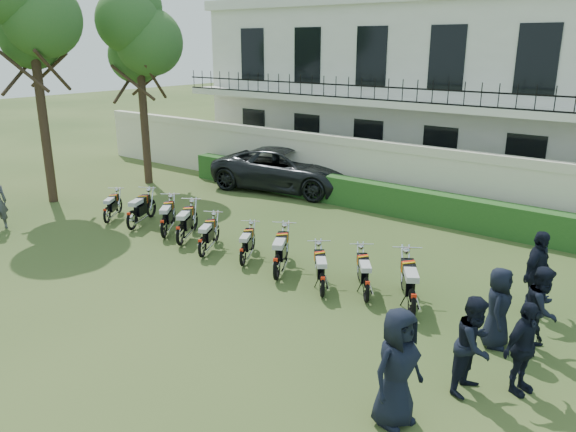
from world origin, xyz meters
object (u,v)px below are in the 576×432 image
(officer_1, at_px, (474,345))
(officer_0, at_px, (397,368))
(motorcycle_1, at_px, (131,215))
(motorcycle_7, at_px, (322,280))
(officer_4, at_px, (542,309))
(tree_west_mid, at_px, (30,9))
(motorcycle_0, at_px, (107,211))
(suv, at_px, (288,169))
(motorcycle_2, at_px, (164,223))
(motorcycle_3, at_px, (180,230))
(motorcycle_4, at_px, (202,242))
(tree_west_near, at_px, (138,35))
(motorcycle_5, at_px, (243,251))
(motorcycle_6, at_px, (277,261))
(motorcycle_8, at_px, (367,284))
(officer_5, at_px, (537,274))
(motorcycle_9, at_px, (412,297))
(officer_3, at_px, (498,308))
(officer_2, at_px, (523,348))

(officer_1, bearing_deg, officer_0, 162.80)
(motorcycle_1, distance_m, motorcycle_7, 7.39)
(officer_0, height_order, officer_4, officer_0)
(tree_west_mid, distance_m, motorcycle_0, 7.35)
(suv, bearing_deg, motorcycle_0, 154.30)
(motorcycle_2, xyz_separation_m, officer_1, (10.02, -1.90, 0.37))
(motorcycle_3, distance_m, motorcycle_4, 1.20)
(tree_west_near, distance_m, motorcycle_4, 10.68)
(motorcycle_5, height_order, motorcycle_6, motorcycle_6)
(tree_west_mid, height_order, motorcycle_6, tree_west_mid)
(motorcycle_8, bearing_deg, suv, 100.38)
(motorcycle_5, bearing_deg, officer_5, -14.02)
(motorcycle_6, xyz_separation_m, motorcycle_8, (2.36, 0.27, -0.05))
(motorcycle_1, relative_size, motorcycle_2, 1.15)
(suv, bearing_deg, officer_5, -126.77)
(motorcycle_0, bearing_deg, motorcycle_6, -36.68)
(motorcycle_6, relative_size, motorcycle_9, 0.99)
(motorcycle_4, xyz_separation_m, suv, (-2.72, 7.27, 0.37))
(motorcycle_9, height_order, suv, suv)
(tree_west_mid, bearing_deg, motorcycle_8, -1.26)
(motorcycle_5, height_order, motorcycle_9, motorcycle_9)
(motorcycle_7, height_order, officer_3, officer_3)
(tree_west_mid, relative_size, officer_4, 5.22)
(motorcycle_3, xyz_separation_m, officer_1, (9.14, -1.76, 0.36))
(motorcycle_0, xyz_separation_m, officer_3, (12.41, 0.02, 0.38))
(motorcycle_1, relative_size, officer_0, 0.96)
(motorcycle_9, xyz_separation_m, officer_1, (1.90, -1.68, 0.33))
(motorcycle_2, bearing_deg, motorcycle_9, -39.43)
(motorcycle_7, xyz_separation_m, suv, (-6.70, 7.35, 0.37))
(motorcycle_6, height_order, officer_3, officer_3)
(tree_west_mid, height_order, officer_5, tree_west_mid)
(motorcycle_4, height_order, motorcycle_6, motorcycle_6)
(motorcycle_3, xyz_separation_m, motorcycle_5, (2.45, -0.05, -0.07))
(tree_west_near, relative_size, motorcycle_5, 5.22)
(officer_3, bearing_deg, tree_west_near, 62.04)
(motorcycle_3, xyz_separation_m, officer_2, (9.79, -1.30, 0.32))
(motorcycle_3, height_order, officer_1, officer_1)
(motorcycle_8, xyz_separation_m, officer_5, (3.10, 1.72, 0.48))
(motorcycle_1, relative_size, officer_5, 0.97)
(motorcycle_2, xyz_separation_m, officer_2, (10.67, -1.43, 0.33))
(motorcycle_5, xyz_separation_m, officer_1, (6.69, -1.71, 0.43))
(motorcycle_6, bearing_deg, motorcycle_3, 147.47)
(officer_0, bearing_deg, motorcycle_2, 84.26)
(tree_west_near, height_order, officer_1, tree_west_near)
(motorcycle_0, distance_m, motorcycle_3, 3.43)
(officer_4, bearing_deg, tree_west_near, 79.33)
(motorcycle_4, xyz_separation_m, officer_0, (7.35, -3.03, 0.50))
(motorcycle_4, bearing_deg, motorcycle_9, -26.22)
(motorcycle_1, xyz_separation_m, motorcycle_8, (8.31, 0.04, -0.04))
(officer_1, bearing_deg, officer_4, -9.46)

